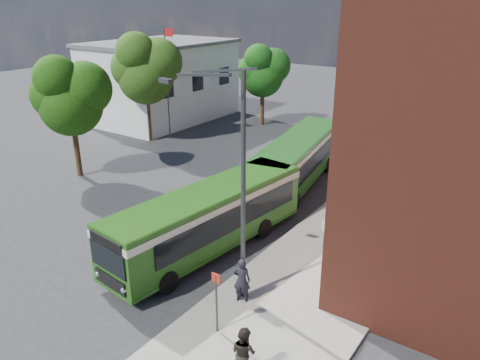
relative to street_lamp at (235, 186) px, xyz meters
The scene contains 14 objects.
ground 7.10m from the street_lamp, 157.54° to the left, with size 120.00×120.00×0.00m, color #2B2B2D.
pavement 11.27m from the street_lamp, 77.80° to the left, with size 6.00×48.00×0.15m, color gray.
kerb_line 11.12m from the street_lamp, 95.07° to the left, with size 0.12×48.00×0.01m, color beige.
white_building 30.38m from the street_lamp, 138.79° to the left, with size 9.40×13.40×7.30m.
flagpole 22.89m from the street_lamp, 139.05° to the left, with size 0.95×0.10×9.00m.
street_lamp is the anchor object (origin of this frame).
bus_stop_sign 4.02m from the street_lamp, 70.87° to the right, with size 0.35×0.08×2.52m.
bus_front 4.93m from the street_lamp, 143.50° to the left, with size 3.74×11.18×3.02m.
bus_rear 13.13m from the street_lamp, 107.20° to the left, with size 4.45×11.75×3.02m.
pedestrian_a 3.75m from the street_lamp, 25.66° to the right, with size 0.67×0.44×1.85m, color black.
pedestrian_b 5.73m from the street_lamp, 51.33° to the right, with size 0.89×0.69×1.82m, color black.
tree_left 17.20m from the street_lamp, 162.62° to the left, with size 4.73×4.49×7.98m.
tree_mid 22.90m from the street_lamp, 143.33° to the left, with size 5.19×4.94×8.77m.
tree_right 26.94m from the street_lamp, 119.96° to the left, with size 4.37×4.16×7.38m.
Camera 1 is at (13.95, -14.81, 11.26)m, focal length 35.00 mm.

